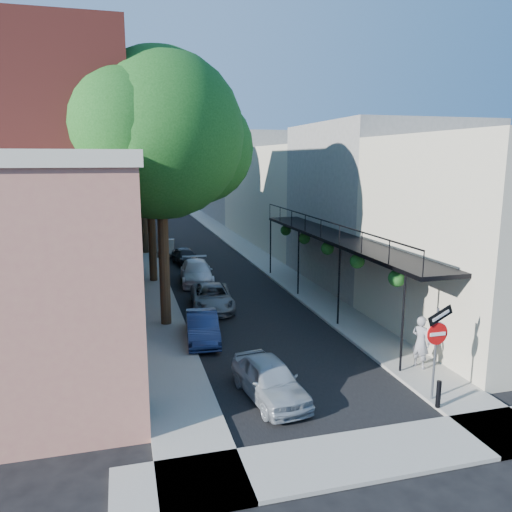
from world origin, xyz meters
TOP-DOWN VIEW (x-y plane):
  - ground at (0.00, 0.00)m, footprint 160.00×160.00m
  - road_surface at (0.00, 30.00)m, footprint 6.00×64.00m
  - sidewalk_left at (-4.00, 30.00)m, footprint 2.00×64.00m
  - sidewalk_right at (4.00, 30.00)m, footprint 2.00×64.00m
  - sidewalk_cross at (0.00, -1.00)m, footprint 12.00×2.00m
  - buildings_left at (-9.30, 28.76)m, footprint 10.10×59.10m
  - buildings_right at (8.99, 29.49)m, footprint 9.80×55.00m
  - sign_post at (3.16, 0.97)m, footprint 0.89×0.17m
  - bollard at (3.00, 0.50)m, footprint 0.14×0.14m
  - oak_near at (-3.37, 10.26)m, footprint 7.48×6.80m
  - oak_mid at (-3.42, 18.23)m, footprint 6.60×6.00m
  - oak_far at (-3.35, 27.27)m, footprint 7.70×7.00m
  - parked_car_a at (-1.40, 2.51)m, footprint 1.87×3.73m
  - parked_car_b at (-2.58, 7.80)m, footprint 1.54×3.57m
  - parked_car_c at (-1.45, 11.91)m, footprint 2.30×4.32m
  - parked_car_d at (-1.40, 17.19)m, footprint 2.14×4.50m
  - parked_car_e at (-1.40, 22.48)m, footprint 1.72×3.46m
  - parked_car_f at (-2.34, 26.16)m, footprint 1.58×3.55m
  - pedestrian at (4.08, 3.09)m, footprint 0.65×0.78m

SIDE VIEW (x-z plane):
  - ground at x=0.00m, z-range 0.00..0.00m
  - road_surface at x=0.00m, z-range 0.00..0.01m
  - sidewalk_left at x=-4.00m, z-range 0.00..0.12m
  - sidewalk_right at x=4.00m, z-range 0.00..0.12m
  - sidewalk_cross at x=0.00m, z-range 0.00..0.12m
  - bollard at x=3.00m, z-range 0.12..0.92m
  - parked_car_f at x=-2.34m, z-range 0.00..1.13m
  - parked_car_e at x=-1.40m, z-range 0.00..1.13m
  - parked_car_b at x=-2.58m, z-range 0.00..1.14m
  - parked_car_c at x=-1.45m, z-range 0.00..1.15m
  - parked_car_a at x=-1.40m, z-range 0.00..1.22m
  - parked_car_d at x=-1.40m, z-range 0.00..1.27m
  - pedestrian at x=4.08m, z-range 0.12..1.93m
  - sign_post at x=3.16m, z-range 0.54..3.53m
  - buildings_right at x=8.99m, z-range -0.58..9.42m
  - buildings_left at x=-9.30m, z-range -1.06..10.94m
  - oak_mid at x=-3.42m, z-range 1.96..12.16m
  - oak_near at x=-3.37m, z-range 2.17..13.59m
  - oak_far at x=-3.35m, z-range 2.31..14.21m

